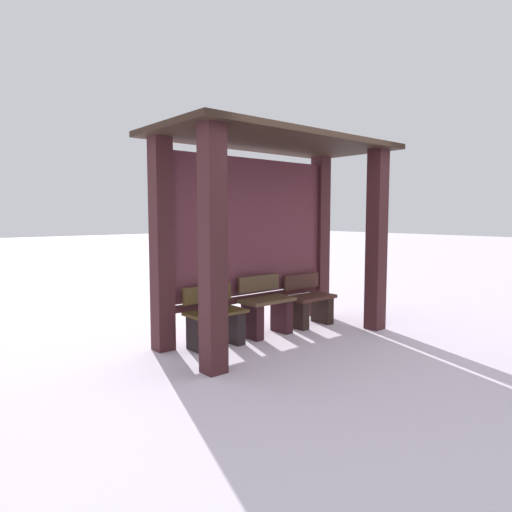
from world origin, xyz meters
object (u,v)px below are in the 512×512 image
Objects in this scene: bench_right_inside at (309,305)px; bench_center_inside at (266,310)px; bus_shelter at (269,210)px; bench_left_inside at (215,322)px.

bench_center_inside is at bearing -179.87° from bench_right_inside.
bench_left_inside is (-0.80, 0.05, -1.31)m from bus_shelter.
bench_center_inside is 1.08× the size of bench_right_inside.
bench_left_inside is 0.80m from bench_center_inside.
bus_shelter is 1.28m from bench_center_inside.
bench_right_inside is (0.80, 0.05, -1.31)m from bus_shelter.
bench_center_inside is at bearing 90.00° from bus_shelter.
bench_left_inside is at bearing 176.10° from bus_shelter.
bench_right_inside is at bearing 3.86° from bus_shelter.
bench_left_inside is 1.01× the size of bench_right_inside.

